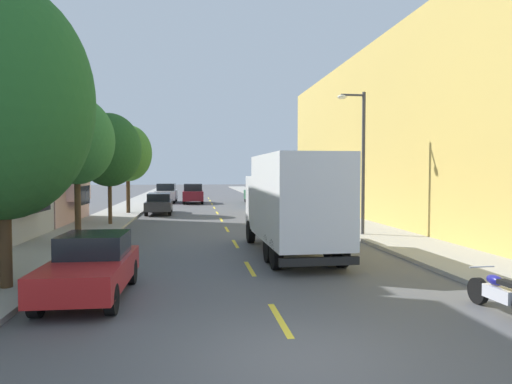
# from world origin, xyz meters

# --- Properties ---
(ground_plane) EXTENTS (160.00, 160.00, 0.00)m
(ground_plane) POSITION_xyz_m (0.00, 30.00, 0.00)
(ground_plane) COLOR #4C4C4F
(sidewalk_left) EXTENTS (3.20, 120.00, 0.14)m
(sidewalk_left) POSITION_xyz_m (-7.10, 28.00, 0.07)
(sidewalk_left) COLOR #99968E
(sidewalk_left) RESTS_ON ground_plane
(sidewalk_right) EXTENTS (3.20, 120.00, 0.14)m
(sidewalk_right) POSITION_xyz_m (7.10, 28.00, 0.07)
(sidewalk_right) COLOR #99968E
(sidewalk_right) RESTS_ON ground_plane
(lane_centerline_dashes) EXTENTS (0.14, 47.20, 0.01)m
(lane_centerline_dashes) POSITION_xyz_m (0.00, 24.50, 0.00)
(lane_centerline_dashes) COLOR yellow
(lane_centerline_dashes) RESTS_ON ground_plane
(apartment_block_opposite) EXTENTS (10.00, 36.00, 10.69)m
(apartment_block_opposite) POSITION_xyz_m (13.70, 20.00, 5.34)
(apartment_block_opposite) COLOR tan
(apartment_block_opposite) RESTS_ON ground_plane
(street_tree_nearest) EXTENTS (4.39, 4.39, 7.59)m
(street_tree_nearest) POSITION_xyz_m (-6.40, 4.98, 4.77)
(street_tree_nearest) COLOR #47331E
(street_tree_nearest) RESTS_ON sidewalk_left
(street_tree_second) EXTENTS (2.99, 2.99, 5.93)m
(street_tree_second) POSITION_xyz_m (-6.40, 12.14, 4.29)
(street_tree_second) COLOR #47331E
(street_tree_second) RESTS_ON sidewalk_left
(street_tree_third) EXTENTS (3.52, 3.52, 6.20)m
(street_tree_third) POSITION_xyz_m (-6.40, 19.30, 4.28)
(street_tree_third) COLOR #47331E
(street_tree_third) RESTS_ON sidewalk_left
(street_tree_farthest) EXTENTS (3.42, 3.42, 6.29)m
(street_tree_farthest) POSITION_xyz_m (-6.40, 26.46, 4.40)
(street_tree_farthest) COLOR #47331E
(street_tree_farthest) RESTS_ON sidewalk_left
(street_lamp) EXTENTS (1.35, 0.28, 6.60)m
(street_lamp) POSITION_xyz_m (5.94, 13.26, 3.98)
(street_lamp) COLOR #38383D
(street_lamp) RESTS_ON sidewalk_right
(delivery_box_truck) EXTENTS (2.54, 7.64, 3.64)m
(delivery_box_truck) POSITION_xyz_m (1.81, 9.12, 2.02)
(delivery_box_truck) COLOR white
(delivery_box_truck) RESTS_ON ground_plane
(parked_hatchback_red) EXTENTS (1.82, 4.03, 1.50)m
(parked_hatchback_red) POSITION_xyz_m (-4.20, 4.28, 0.76)
(parked_hatchback_red) COLOR #AD1E1E
(parked_hatchback_red) RESTS_ON ground_plane
(parked_suv_silver) EXTENTS (2.04, 4.83, 1.93)m
(parked_suv_silver) POSITION_xyz_m (-4.46, 39.52, 0.99)
(parked_suv_silver) COLOR #B2B5BA
(parked_suv_silver) RESTS_ON ground_plane
(parked_suv_teal) EXTENTS (2.08, 4.85, 1.93)m
(parked_suv_teal) POSITION_xyz_m (4.44, 31.87, 0.99)
(parked_suv_teal) COLOR #195B60
(parked_suv_teal) RESTS_ON ground_plane
(parked_wagon_charcoal) EXTENTS (1.91, 4.73, 1.50)m
(parked_wagon_charcoal) POSITION_xyz_m (-4.25, 26.89, 0.80)
(parked_wagon_charcoal) COLOR #333338
(parked_wagon_charcoal) RESTS_ON ground_plane
(parked_suv_forest) EXTENTS (1.95, 4.80, 1.93)m
(parked_suv_forest) POSITION_xyz_m (4.41, 37.59, 0.99)
(parked_suv_forest) COLOR #194C28
(parked_suv_forest) RESTS_ON ground_plane
(moving_burgundy_sedan) EXTENTS (1.95, 4.80, 1.93)m
(moving_burgundy_sedan) POSITION_xyz_m (-1.80, 38.06, 0.99)
(moving_burgundy_sedan) COLOR maroon
(moving_burgundy_sedan) RESTS_ON ground_plane
(parked_motorcycle) EXTENTS (0.62, 2.05, 0.90)m
(parked_motorcycle) POSITION_xyz_m (4.75, 1.78, 0.41)
(parked_motorcycle) COLOR black
(parked_motorcycle) RESTS_ON ground_plane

